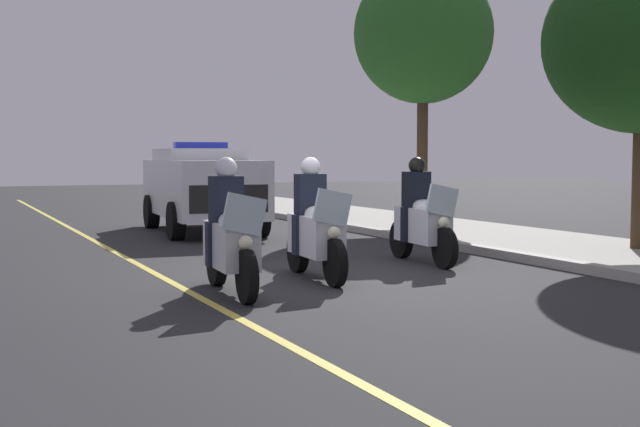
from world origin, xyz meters
TOP-DOWN VIEW (x-y plane):
  - ground_plane at (0.00, 0.00)m, footprint 80.00×80.00m
  - curb_strip at (0.00, 3.66)m, footprint 48.00×0.24m
  - sidewalk_strip at (0.00, 5.56)m, footprint 48.00×3.60m
  - lane_stripe_center at (0.00, -2.15)m, footprint 48.00×0.12m
  - police_motorcycle_lead_left at (0.72, -1.72)m, footprint 2.14×0.62m
  - police_motorcycle_lead_right at (0.02, -0.23)m, footprint 2.14×0.62m
  - police_motorcycle_trailing at (-0.83, 2.06)m, footprint 2.14×0.62m
  - police_suv at (-7.57, 0.42)m, footprint 5.03×2.36m
  - tree_far_back at (-7.49, 6.23)m, footprint 3.52×3.52m

SIDE VIEW (x-z plane):
  - ground_plane at x=0.00m, z-range 0.00..0.00m
  - lane_stripe_center at x=0.00m, z-range 0.00..0.01m
  - sidewalk_strip at x=0.00m, z-range 0.00..0.10m
  - curb_strip at x=0.00m, z-range 0.00..0.15m
  - police_motorcycle_lead_left at x=0.72m, z-range -0.16..1.56m
  - police_motorcycle_lead_right at x=0.02m, z-range -0.16..1.56m
  - police_motorcycle_trailing at x=-0.83m, z-range -0.16..1.56m
  - police_suv at x=-7.57m, z-range 0.04..2.09m
  - tree_far_back at x=-7.49m, z-range 1.56..8.07m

